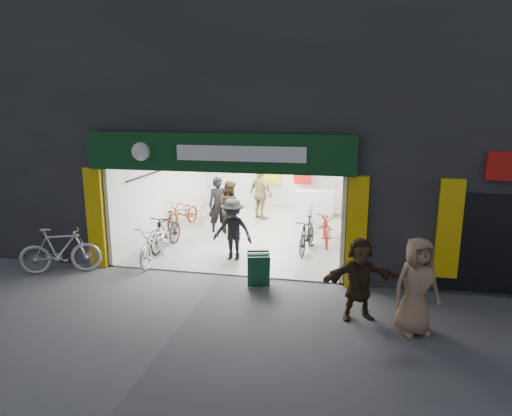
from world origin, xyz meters
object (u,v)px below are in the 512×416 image
(bike_left_front, at_px, (156,243))
(parked_bike, at_px, (60,250))
(bike_right_front, at_px, (307,235))
(sandwich_board, at_px, (259,269))
(pedestrian_near, at_px, (416,286))

(bike_left_front, bearing_deg, parked_bike, -150.10)
(bike_left_front, xyz_separation_m, bike_right_front, (3.86, 1.67, -0.02))
(sandwich_board, bearing_deg, parked_bike, 167.64)
(bike_left_front, relative_size, sandwich_board, 2.53)
(pedestrian_near, bearing_deg, bike_left_front, 134.21)
(bike_left_front, bearing_deg, bike_right_front, 20.76)
(bike_left_front, distance_m, sandwich_board, 3.22)
(parked_bike, relative_size, sandwich_board, 2.48)
(parked_bike, bearing_deg, bike_left_front, -79.87)
(bike_right_front, distance_m, pedestrian_near, 4.96)
(parked_bike, xyz_separation_m, pedestrian_near, (8.25, -1.39, 0.33))
(pedestrian_near, distance_m, sandwich_board, 3.63)
(bike_right_front, bearing_deg, bike_left_front, -149.04)
(bike_left_front, xyz_separation_m, parked_bike, (-1.98, -1.26, 0.06))
(pedestrian_near, relative_size, sandwich_board, 2.32)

